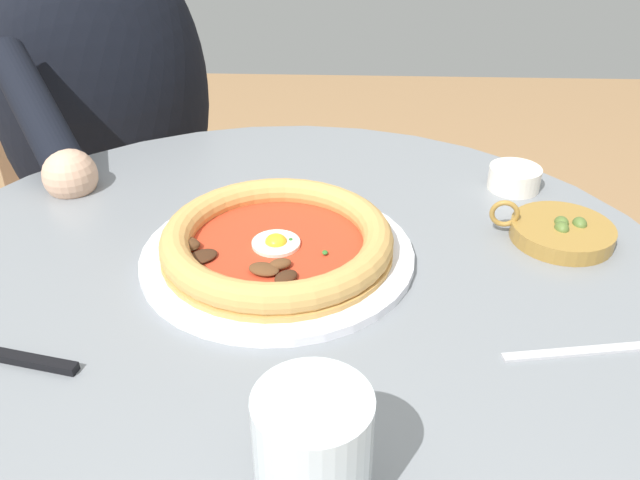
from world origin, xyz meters
TOP-DOWN VIEW (x-y plane):
  - dining_table at (0.00, 0.00)m, footprint 0.89×0.89m
  - pizza_on_plate at (-0.06, -0.01)m, footprint 0.30×0.30m
  - water_glass at (0.25, 0.05)m, footprint 0.08×0.08m
  - ramekin_capers at (-0.24, 0.28)m, footprint 0.07×0.07m
  - olive_pan at (-0.11, 0.31)m, footprint 0.12×0.14m
  - fork_utensil at (0.08, 0.29)m, footprint 0.04×0.18m
  - diner_person at (-0.54, -0.35)m, footprint 0.58×0.44m
  - cafe_chair_diner at (-0.66, -0.43)m, footprint 0.56×0.56m

SIDE VIEW (x-z plane):
  - diner_person at x=-0.54m, z-range -0.07..1.12m
  - cafe_chair_diner at x=-0.66m, z-range 0.09..0.98m
  - dining_table at x=0.00m, z-range 0.19..0.92m
  - fork_utensil at x=0.08m, z-range 0.73..0.73m
  - olive_pan at x=-0.11m, z-range 0.72..0.76m
  - ramekin_capers at x=-0.24m, z-range 0.73..0.76m
  - pizza_on_plate at x=-0.06m, z-range 0.72..0.77m
  - water_glass at x=0.25m, z-range 0.72..0.82m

